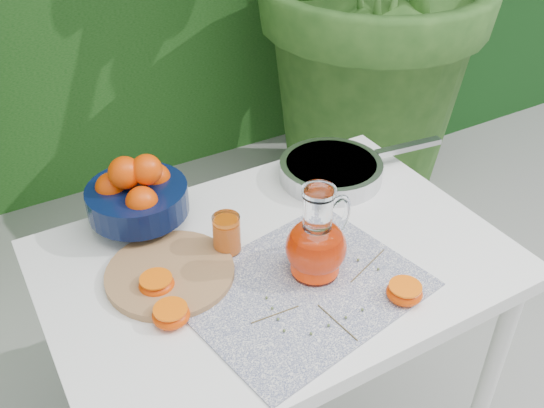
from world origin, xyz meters
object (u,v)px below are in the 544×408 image
white_table (276,283)px  juice_pitcher (317,244)px  cutting_board (170,273)px  saute_pan (332,169)px  fruit_bowl (137,193)px

white_table → juice_pitcher: 0.19m
white_table → cutting_board: 0.25m
cutting_board → saute_pan: size_ratio=0.56×
fruit_bowl → saute_pan: fruit_bowl is taller
cutting_board → saute_pan: (0.52, 0.15, 0.02)m
fruit_bowl → juice_pitcher: size_ratio=1.22×
saute_pan → cutting_board: bearing=-164.2°
white_table → juice_pitcher: (0.05, -0.09, 0.16)m
cutting_board → juice_pitcher: size_ratio=1.29×
fruit_bowl → saute_pan: 0.51m
white_table → saute_pan: bearing=35.1°
cutting_board → juice_pitcher: juice_pitcher is taller
white_table → saute_pan: (0.29, 0.20, 0.11)m
white_table → cutting_board: bearing=166.3°
cutting_board → white_table: bearing=-13.7°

